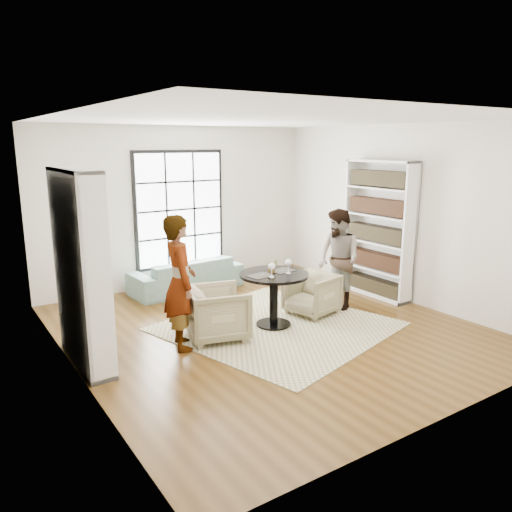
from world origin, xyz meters
TOP-DOWN VIEW (x-y plane):
  - ground at (0.00, 0.00)m, footprint 6.00×6.00m
  - room_shell at (0.00, 0.54)m, footprint 6.00×6.01m
  - rug at (0.14, -0.02)m, footprint 3.55×3.55m
  - pedestal_table at (0.12, 0.05)m, footprint 1.02×1.02m
  - sofa at (-0.15, 2.45)m, footprint 2.13×0.96m
  - armchair_left at (-0.82, 0.09)m, footprint 0.99×0.98m
  - armchair_right at (0.94, 0.15)m, footprint 0.86×0.84m
  - person_left at (-1.37, 0.09)m, footprint 0.58×0.74m
  - person_right at (1.49, 0.15)m, footprint 0.67×0.84m
  - placemat_left at (-0.12, 0.04)m, footprint 0.37×0.30m
  - placemat_right at (0.31, 0.10)m, footprint 0.37×0.30m
  - cutlery_left at (-0.12, 0.04)m, footprint 0.17×0.24m
  - cutlery_right at (0.31, 0.10)m, footprint 0.17×0.24m
  - wine_glass_left at (-0.03, -0.11)m, footprint 0.10×0.10m
  - wine_glass_right at (0.30, -0.07)m, footprint 0.10×0.10m
  - flower_centerpiece at (0.12, 0.09)m, footprint 0.22×0.20m

SIDE VIEW (x-z plane):
  - ground at x=0.00m, z-range 0.00..0.00m
  - rug at x=0.14m, z-range 0.00..0.01m
  - sofa at x=-0.15m, z-range 0.00..0.60m
  - armchair_right at x=0.94m, z-range 0.00..0.66m
  - armchair_left at x=-0.82m, z-range 0.00..0.74m
  - pedestal_table at x=0.12m, z-range 0.18..0.99m
  - placemat_left at x=-0.12m, z-range 0.81..0.82m
  - placemat_right at x=0.31m, z-range 0.81..0.82m
  - cutlery_left at x=-0.12m, z-range 0.82..0.83m
  - cutlery_right at x=0.31m, z-range 0.82..0.83m
  - person_right at x=1.49m, z-range 0.00..1.65m
  - person_left at x=-1.37m, z-range 0.00..1.80m
  - flower_centerpiece at x=0.12m, z-range 0.81..1.01m
  - wine_glass_left at x=-0.03m, z-range 0.86..1.07m
  - wine_glass_right at x=0.30m, z-range 0.86..1.07m
  - room_shell at x=0.00m, z-range -1.74..4.26m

